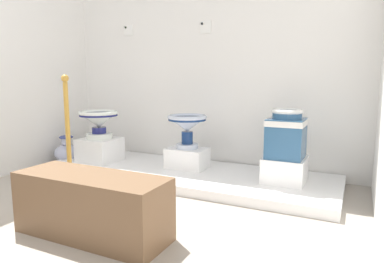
{
  "coord_description": "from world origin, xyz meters",
  "views": [
    {
      "loc": [
        3.24,
        -0.71,
        0.99
      ],
      "look_at": [
        1.79,
        2.27,
        0.48
      ],
      "focal_mm": 32.19,
      "sensor_mm": 36.0,
      "label": 1
    }
  ],
  "objects_px": {
    "antique_toilet_tall_cobalt": "(286,133)",
    "museum_bench": "(92,206)",
    "info_placard_first": "(128,30)",
    "decorative_vase_corner": "(67,152)",
    "antique_toilet_slender_white": "(99,120)",
    "stanchion_post_near_left": "(69,157)",
    "antique_toilet_broad_patterned": "(187,124)",
    "info_placard_second": "(205,27)",
    "plinth_block_slender_white": "(100,150)",
    "plinth_block_broad_patterned": "(187,158)",
    "plinth_block_tall_cobalt": "(285,170)"
  },
  "relations": [
    {
      "from": "info_placard_second",
      "to": "museum_bench",
      "type": "relative_size",
      "value": 0.13
    },
    {
      "from": "antique_toilet_tall_cobalt",
      "to": "museum_bench",
      "type": "bearing_deg",
      "value": -122.79
    },
    {
      "from": "plinth_block_tall_cobalt",
      "to": "info_placard_second",
      "type": "xyz_separation_m",
      "value": [
        -0.99,
        0.48,
        1.35
      ]
    },
    {
      "from": "plinth_block_slender_white",
      "to": "antique_toilet_broad_patterned",
      "type": "distance_m",
      "value": 1.07
    },
    {
      "from": "plinth_block_broad_patterned",
      "to": "plinth_block_tall_cobalt",
      "type": "distance_m",
      "value": 1.0
    },
    {
      "from": "plinth_block_tall_cobalt",
      "to": "info_placard_second",
      "type": "relative_size",
      "value": 2.75
    },
    {
      "from": "plinth_block_broad_patterned",
      "to": "info_placard_first",
      "type": "relative_size",
      "value": 3.17
    },
    {
      "from": "antique_toilet_broad_patterned",
      "to": "decorative_vase_corner",
      "type": "height_order",
      "value": "antique_toilet_broad_patterned"
    },
    {
      "from": "antique_toilet_slender_white",
      "to": "antique_toilet_broad_patterned",
      "type": "xyz_separation_m",
      "value": [
        1.01,
        0.16,
        -0.01
      ]
    },
    {
      "from": "info_placard_second",
      "to": "stanchion_post_near_left",
      "type": "bearing_deg",
      "value": -117.93
    },
    {
      "from": "plinth_block_tall_cobalt",
      "to": "antique_toilet_tall_cobalt",
      "type": "height_order",
      "value": "antique_toilet_tall_cobalt"
    },
    {
      "from": "antique_toilet_broad_patterned",
      "to": "decorative_vase_corner",
      "type": "distance_m",
      "value": 1.55
    },
    {
      "from": "antique_toilet_slender_white",
      "to": "plinth_block_slender_white",
      "type": "bearing_deg",
      "value": 90.0
    },
    {
      "from": "plinth_block_slender_white",
      "to": "antique_toilet_tall_cobalt",
      "type": "relative_size",
      "value": 0.92
    },
    {
      "from": "antique_toilet_broad_patterned",
      "to": "antique_toilet_tall_cobalt",
      "type": "xyz_separation_m",
      "value": [
        1.0,
        -0.06,
        -0.01
      ]
    },
    {
      "from": "antique_toilet_tall_cobalt",
      "to": "info_placard_second",
      "type": "height_order",
      "value": "info_placard_second"
    },
    {
      "from": "stanchion_post_near_left",
      "to": "antique_toilet_broad_patterned",
      "type": "bearing_deg",
      "value": 52.58
    },
    {
      "from": "plinth_block_tall_cobalt",
      "to": "plinth_block_slender_white",
      "type": "bearing_deg",
      "value": -177.15
    },
    {
      "from": "antique_toilet_slender_white",
      "to": "stanchion_post_near_left",
      "type": "relative_size",
      "value": 0.41
    },
    {
      "from": "antique_toilet_tall_cobalt",
      "to": "plinth_block_slender_white",
      "type": "bearing_deg",
      "value": -177.15
    },
    {
      "from": "decorative_vase_corner",
      "to": "plinth_block_tall_cobalt",
      "type": "bearing_deg",
      "value": 2.53
    },
    {
      "from": "antique_toilet_slender_white",
      "to": "plinth_block_tall_cobalt",
      "type": "xyz_separation_m",
      "value": [
        2.0,
        0.1,
        -0.35
      ]
    },
    {
      "from": "plinth_block_slender_white",
      "to": "plinth_block_broad_patterned",
      "type": "bearing_deg",
      "value": 8.88
    },
    {
      "from": "antique_toilet_broad_patterned",
      "to": "plinth_block_tall_cobalt",
      "type": "height_order",
      "value": "antique_toilet_broad_patterned"
    },
    {
      "from": "plinth_block_broad_patterned",
      "to": "plinth_block_tall_cobalt",
      "type": "relative_size",
      "value": 1.07
    },
    {
      "from": "plinth_block_slender_white",
      "to": "info_placard_second",
      "type": "xyz_separation_m",
      "value": [
        1.02,
        0.58,
        1.33
      ]
    },
    {
      "from": "info_placard_first",
      "to": "info_placard_second",
      "type": "bearing_deg",
      "value": 0.0
    },
    {
      "from": "plinth_block_tall_cobalt",
      "to": "museum_bench",
      "type": "bearing_deg",
      "value": -122.79
    },
    {
      "from": "antique_toilet_slender_white",
      "to": "info_placard_first",
      "type": "height_order",
      "value": "info_placard_first"
    },
    {
      "from": "plinth_block_broad_patterned",
      "to": "info_placard_second",
      "type": "relative_size",
      "value": 2.94
    },
    {
      "from": "info_placard_first",
      "to": "stanchion_post_near_left",
      "type": "distance_m",
      "value": 1.85
    },
    {
      "from": "plinth_block_broad_patterned",
      "to": "antique_toilet_broad_patterned",
      "type": "bearing_deg",
      "value": 116.57
    },
    {
      "from": "plinth_block_tall_cobalt",
      "to": "stanchion_post_near_left",
      "type": "distance_m",
      "value": 1.9
    },
    {
      "from": "antique_toilet_slender_white",
      "to": "antique_toilet_tall_cobalt",
      "type": "relative_size",
      "value": 1.0
    },
    {
      "from": "info_placard_first",
      "to": "stanchion_post_near_left",
      "type": "height_order",
      "value": "info_placard_first"
    },
    {
      "from": "antique_toilet_tall_cobalt",
      "to": "decorative_vase_corner",
      "type": "distance_m",
      "value": 2.52
    },
    {
      "from": "plinth_block_slender_white",
      "to": "info_placard_second",
      "type": "relative_size",
      "value": 2.91
    },
    {
      "from": "plinth_block_slender_white",
      "to": "plinth_block_broad_patterned",
      "type": "height_order",
      "value": "plinth_block_slender_white"
    },
    {
      "from": "antique_toilet_broad_patterned",
      "to": "info_placard_second",
      "type": "height_order",
      "value": "info_placard_second"
    },
    {
      "from": "plinth_block_slender_white",
      "to": "antique_toilet_broad_patterned",
      "type": "relative_size",
      "value": 0.98
    },
    {
      "from": "museum_bench",
      "to": "plinth_block_slender_white",
      "type": "bearing_deg",
      "value": 129.18
    },
    {
      "from": "info_placard_second",
      "to": "stanchion_post_near_left",
      "type": "xyz_separation_m",
      "value": [
        -0.7,
        -1.33,
        -1.22
      ]
    },
    {
      "from": "plinth_block_slender_white",
      "to": "plinth_block_tall_cobalt",
      "type": "height_order",
      "value": "plinth_block_slender_white"
    },
    {
      "from": "plinth_block_slender_white",
      "to": "decorative_vase_corner",
      "type": "height_order",
      "value": "plinth_block_slender_white"
    },
    {
      "from": "info_placard_first",
      "to": "decorative_vase_corner",
      "type": "distance_m",
      "value": 1.62
    },
    {
      "from": "plinth_block_broad_patterned",
      "to": "plinth_block_tall_cobalt",
      "type": "bearing_deg",
      "value": -3.31
    },
    {
      "from": "antique_toilet_broad_patterned",
      "to": "antique_toilet_tall_cobalt",
      "type": "height_order",
      "value": "antique_toilet_tall_cobalt"
    },
    {
      "from": "antique_toilet_tall_cobalt",
      "to": "museum_bench",
      "type": "distance_m",
      "value": 1.73
    },
    {
      "from": "antique_toilet_tall_cobalt",
      "to": "museum_bench",
      "type": "height_order",
      "value": "antique_toilet_tall_cobalt"
    },
    {
      "from": "plinth_block_broad_patterned",
      "to": "antique_toilet_tall_cobalt",
      "type": "height_order",
      "value": "antique_toilet_tall_cobalt"
    }
  ]
}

